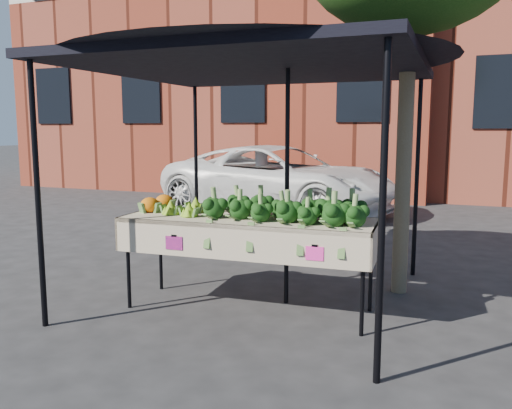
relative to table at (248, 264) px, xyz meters
name	(u,v)px	position (x,y,z in m)	size (l,w,h in m)	color
ground	(260,315)	(0.16, -0.11, -0.45)	(90.00, 90.00, 0.00)	#242426
table	(248,264)	(0.00, 0.00, 0.00)	(2.44, 0.92, 0.90)	beige
canopy	(257,165)	(-0.07, 0.40, 0.92)	(3.16, 3.16, 2.74)	black
broccoli_heap	(285,206)	(0.36, 0.03, 0.58)	(1.54, 0.57, 0.26)	black
romanesco_cluster	(185,204)	(-0.67, -0.01, 0.55)	(0.43, 0.47, 0.20)	#9BBB2D
cauliflower_pair	(157,202)	(-1.04, 0.07, 0.54)	(0.23, 0.43, 0.18)	orange
vehicle	(280,91)	(-1.68, 5.84, 2.06)	(2.32, 1.40, 5.03)	white
street_tree	(408,68)	(1.30, 1.11, 1.89)	(2.38, 2.38, 4.68)	#1E4C14
building_left	(248,44)	(-4.84, 11.89, 4.05)	(12.00, 8.00, 9.00)	maroon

